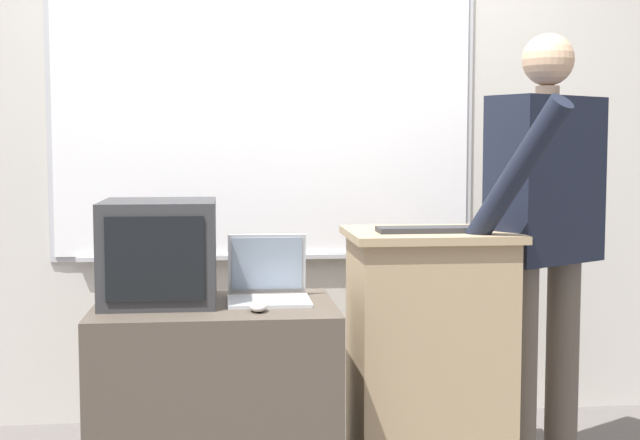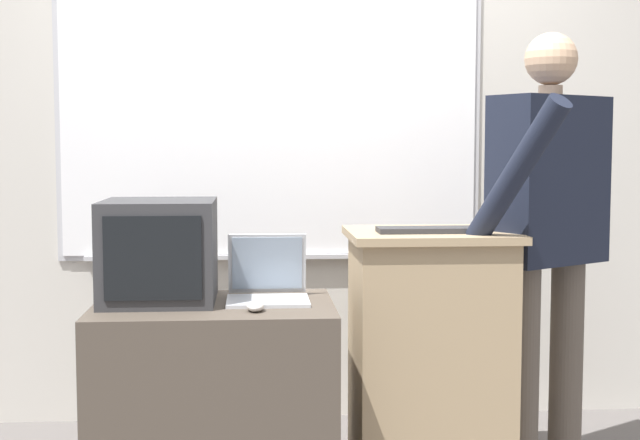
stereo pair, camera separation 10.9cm
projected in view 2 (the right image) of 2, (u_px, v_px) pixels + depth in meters
The scene contains 8 objects.
back_wall at pixel (302, 142), 4.21m from camera, with size 6.40×0.17×2.61m.
lectern_podium at pixel (429, 358), 3.38m from camera, with size 0.62×0.53×0.97m.
side_desk at pixel (215, 405), 3.19m from camera, with size 0.85×0.61×0.73m.
person_presenter at pixel (548, 222), 3.39m from camera, with size 0.63×0.74×1.72m.
laptop at pixel (267, 281), 3.25m from camera, with size 0.29×0.28×0.24m.
wireless_keyboard at pixel (431, 230), 3.27m from camera, with size 0.40×0.13×0.02m.
computer_mouse_by_laptop at pixel (255, 306), 3.02m from camera, with size 0.06×0.10×0.03m.
crt_monitor at pixel (159, 251), 3.20m from camera, with size 0.40×0.43×0.37m.
Camera 2 is at (-0.24, -2.92, 1.30)m, focal length 50.00 mm.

